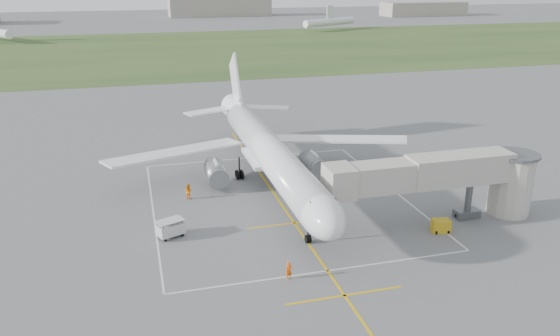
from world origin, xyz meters
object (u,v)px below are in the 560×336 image
object	(u,v)px
jet_bridge	(452,178)
baggage_cart	(171,228)
gpu_unit	(441,226)
ramp_worker_nose	(289,271)
airliner	(269,152)
ramp_worker_wing	(188,191)

from	to	relation	value
jet_bridge	baggage_cart	distance (m)	28.84
gpu_unit	ramp_worker_nose	xyz separation A→B (m)	(-17.17, -4.60, 0.16)
jet_bridge	ramp_worker_nose	size ratio (longest dim) A/B	14.48
airliner	baggage_cart	distance (m)	16.77
baggage_cart	ramp_worker_wing	bearing A→B (deg)	51.74
ramp_worker_nose	ramp_worker_wing	size ratio (longest dim) A/B	0.90
airliner	baggage_cart	bearing A→B (deg)	-140.22
ramp_worker_wing	ramp_worker_nose	bearing A→B (deg)	144.63
gpu_unit	baggage_cart	xyz separation A→B (m)	(-26.16, 6.05, 0.26)
airliner	gpu_unit	xyz separation A→B (m)	(13.55, -16.55, -3.74)
airliner	ramp_worker_wing	distance (m)	10.54
airliner	gpu_unit	bearing A→B (deg)	-50.69
jet_bridge	baggage_cart	xyz separation A→B (m)	(-28.33, 3.75, -3.84)
airliner	ramp_worker_nose	size ratio (longest dim) A/B	28.93
airliner	ramp_worker_wing	xyz separation A→B (m)	(-9.87, -1.24, -3.49)
ramp_worker_nose	ramp_worker_wing	world-z (taller)	ramp_worker_wing
gpu_unit	ramp_worker_nose	size ratio (longest dim) A/B	1.20
gpu_unit	ramp_worker_wing	xyz separation A→B (m)	(-23.41, 15.31, 0.25)
baggage_cart	ramp_worker_nose	bearing A→B (deg)	-71.59
ramp_worker_nose	ramp_worker_wing	xyz separation A→B (m)	(-6.24, 19.91, 0.09)
jet_bridge	baggage_cart	size ratio (longest dim) A/B	7.99
jet_bridge	ramp_worker_nose	bearing A→B (deg)	-160.38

